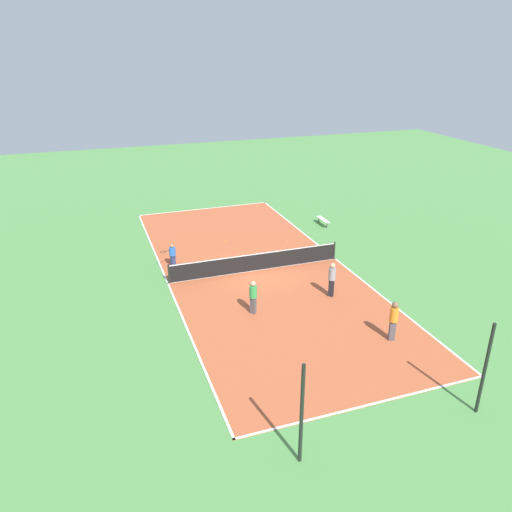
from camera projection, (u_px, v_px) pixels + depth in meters
The scene contains 14 objects.
ground_plane at pixel (256, 271), 28.36m from camera, with size 80.00×80.00×0.00m, color #518E47.
court_surface at pixel (256, 270), 28.35m from camera, with size 10.17×24.45×0.02m.
tennis_net at pixel (256, 261), 28.13m from camera, with size 9.97×0.10×1.08m.
bench at pixel (323, 220), 35.30m from camera, with size 0.36×1.58×0.45m.
player_center_orange at pixel (394, 318), 21.28m from camera, with size 0.46×0.46×1.85m.
player_far_green at pixel (253, 295), 23.47m from camera, with size 0.51×0.51×1.69m.
player_near_blue at pixel (172, 254), 28.55m from camera, with size 0.99×0.61×1.36m.
player_baseline_gray at pixel (332, 277), 25.05m from camera, with size 0.51×0.51×1.83m.
tennis_ball_left_sideline at pixel (287, 242), 32.25m from camera, with size 0.07×0.07×0.07m, color #CCE033.
tennis_ball_right_alley at pixel (226, 241), 32.40m from camera, with size 0.07×0.07×0.07m, color #CCE033.
tennis_ball_far_baseline at pixel (320, 258), 29.92m from camera, with size 0.07×0.07×0.07m, color #CCE033.
tennis_ball_midcourt at pixel (257, 206), 39.36m from camera, with size 0.07×0.07×0.07m, color #CCE033.
fence_post_back_left at pixel (485, 369), 16.80m from camera, with size 0.12×0.12×3.57m.
fence_post_back_right at pixel (302, 415), 14.74m from camera, with size 0.12×0.12×3.57m.
Camera 1 is at (8.53, 24.31, 11.89)m, focal length 35.00 mm.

